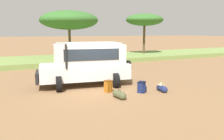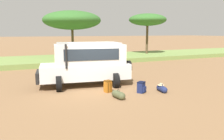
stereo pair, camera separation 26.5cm
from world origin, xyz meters
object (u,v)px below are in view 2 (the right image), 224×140
(safari_vehicle, at_px, (87,63))
(acacia_tree_left_mid, at_px, (72,20))
(duffel_bag_low_black_case, at_px, (162,89))
(duffel_bag_soft_canvas, at_px, (118,95))
(backpack_beside_front_wheel, at_px, (141,87))
(backpack_cluster_center, at_px, (108,86))
(acacia_tree_centre_back, at_px, (148,20))

(safari_vehicle, xyz_separation_m, acacia_tree_left_mid, (2.49, 13.23, 3.04))
(duffel_bag_low_black_case, distance_m, duffel_bag_soft_canvas, 2.52)
(safari_vehicle, height_order, acacia_tree_left_mid, acacia_tree_left_mid)
(backpack_beside_front_wheel, xyz_separation_m, duffel_bag_soft_canvas, (-1.48, -0.41, -0.10))
(backpack_cluster_center, bearing_deg, acacia_tree_centre_back, 50.30)
(safari_vehicle, distance_m, acacia_tree_centre_back, 15.92)
(backpack_cluster_center, bearing_deg, backpack_beside_front_wheel, -27.79)
(backpack_beside_front_wheel, relative_size, duffel_bag_low_black_case, 0.69)
(acacia_tree_centre_back, bearing_deg, duffel_bag_low_black_case, -120.24)
(backpack_beside_front_wheel, xyz_separation_m, acacia_tree_left_mid, (0.51, 15.88, 4.06))
(duffel_bag_low_black_case, bearing_deg, duffel_bag_soft_canvas, -177.20)
(safari_vehicle, xyz_separation_m, duffel_bag_soft_canvas, (0.51, -3.06, -1.12))
(acacia_tree_centre_back, bearing_deg, backpack_beside_front_wheel, -123.89)
(duffel_bag_soft_canvas, distance_m, acacia_tree_centre_back, 18.09)
(duffel_bag_low_black_case, relative_size, acacia_tree_left_mid, 0.12)
(backpack_beside_front_wheel, height_order, duffel_bag_low_black_case, backpack_beside_front_wheel)
(backpack_beside_front_wheel, xyz_separation_m, duffel_bag_low_black_case, (1.04, -0.29, -0.11))
(acacia_tree_centre_back, bearing_deg, safari_vehicle, -135.44)
(backpack_cluster_center, distance_m, duffel_bag_low_black_case, 2.76)
(duffel_bag_low_black_case, bearing_deg, backpack_cluster_center, 157.02)
(backpack_beside_front_wheel, height_order, acacia_tree_centre_back, acacia_tree_centre_back)
(backpack_beside_front_wheel, height_order, acacia_tree_left_mid, acacia_tree_left_mid)
(acacia_tree_left_mid, bearing_deg, acacia_tree_centre_back, -14.80)
(duffel_bag_low_black_case, bearing_deg, backpack_beside_front_wheel, 164.57)
(duffel_bag_low_black_case, distance_m, acacia_tree_centre_back, 16.64)
(backpack_beside_front_wheel, bearing_deg, acacia_tree_centre_back, 56.11)
(duffel_bag_soft_canvas, height_order, acacia_tree_centre_back, acacia_tree_centre_back)
(backpack_beside_front_wheel, relative_size, acacia_tree_left_mid, 0.08)
(safari_vehicle, distance_m, backpack_beside_front_wheel, 3.46)
(duffel_bag_soft_canvas, bearing_deg, backpack_beside_front_wheel, 15.54)
(backpack_beside_front_wheel, distance_m, duffel_bag_low_black_case, 1.09)
(acacia_tree_centre_back, bearing_deg, duffel_bag_soft_canvas, -127.14)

